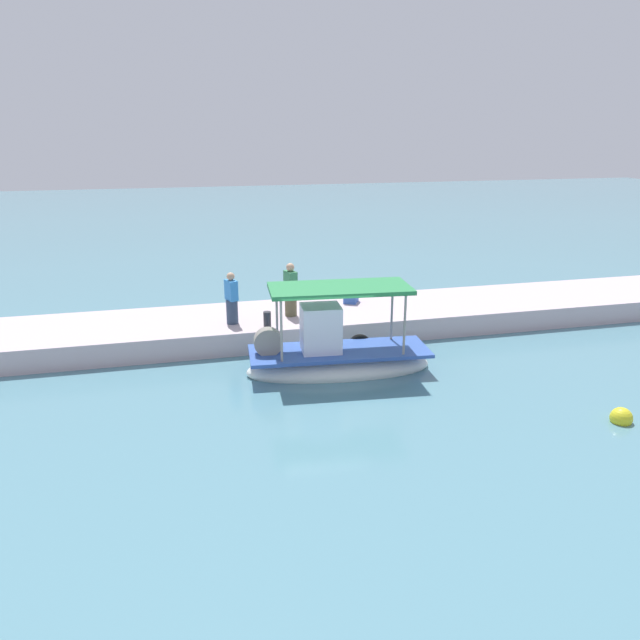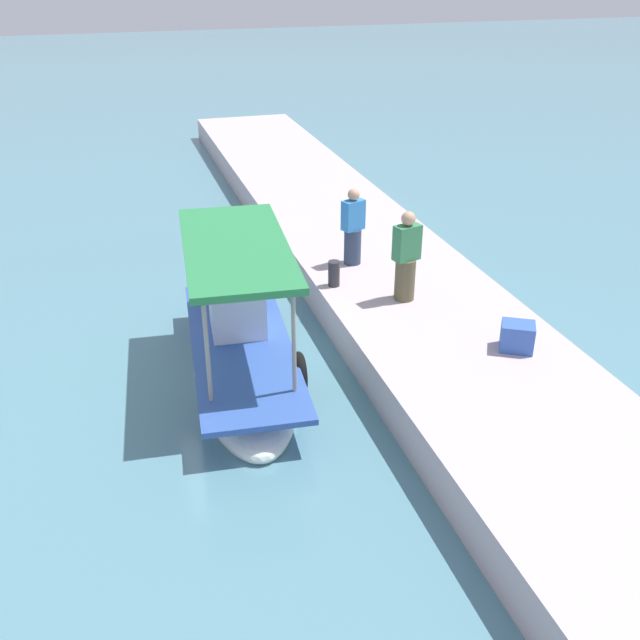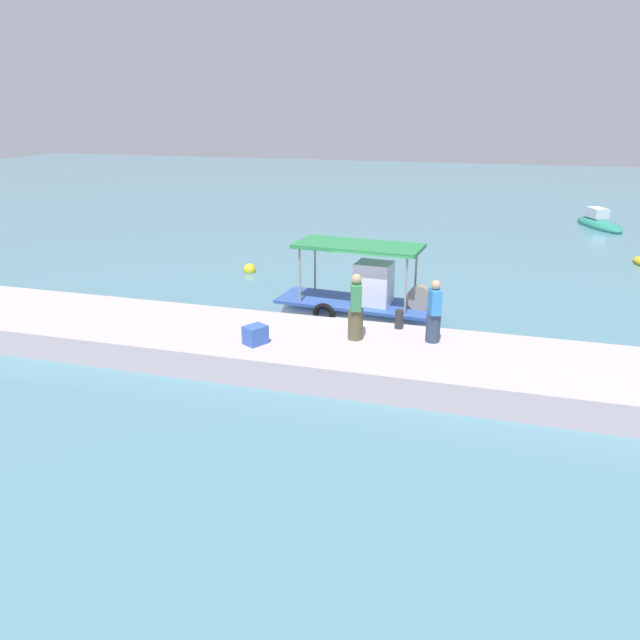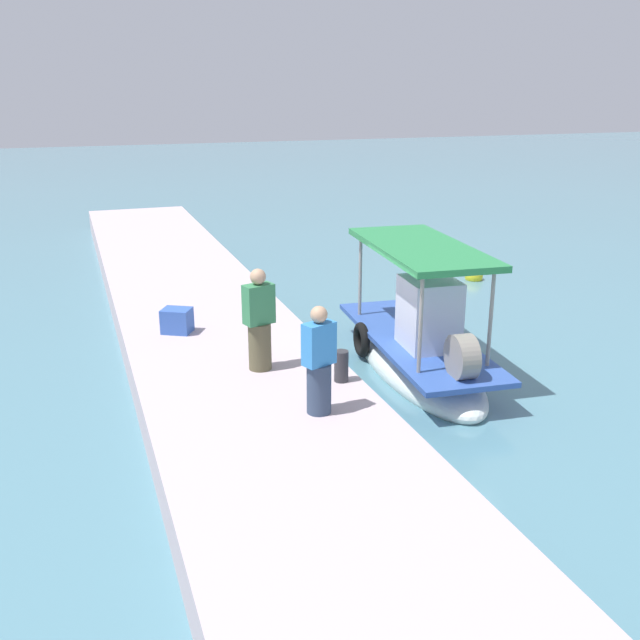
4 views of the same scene
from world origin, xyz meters
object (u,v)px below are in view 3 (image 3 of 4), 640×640
at_px(mooring_bollard, 399,319).
at_px(marker_buoy, 250,270).
at_px(main_fishing_boat, 360,308).
at_px(moored_boat_near, 599,224).
at_px(fisherman_near_bollard, 356,310).
at_px(fisherman_by_crate, 434,314).
at_px(cargo_crate, 255,335).

relative_size(mooring_bollard, marker_buoy, 1.01).
distance_m(main_fishing_boat, moored_boat_near, 22.14).
relative_size(fisherman_near_bollard, mooring_bollard, 3.37).
height_order(fisherman_by_crate, moored_boat_near, fisherman_by_crate).
bearing_deg(moored_boat_near, fisherman_near_bollard, -111.46).
bearing_deg(marker_buoy, fisherman_by_crate, -42.65).
bearing_deg(fisherman_near_bollard, fisherman_by_crate, 10.96).
bearing_deg(fisherman_by_crate, mooring_bollard, 143.53).
relative_size(fisherman_near_bollard, fisherman_by_crate, 1.07).
xyz_separation_m(fisherman_near_bollard, cargo_crate, (-2.44, -1.07, -0.57)).
xyz_separation_m(fisherman_near_bollard, fisherman_by_crate, (2.01, 0.39, -0.05)).
distance_m(fisherman_near_bollard, fisherman_by_crate, 2.04).
xyz_separation_m(fisherman_by_crate, marker_buoy, (-8.48, 7.81, -1.40)).
height_order(marker_buoy, moored_boat_near, moored_boat_near).
bearing_deg(mooring_bollard, cargo_crate, -147.17).
relative_size(cargo_crate, marker_buoy, 1.06).
distance_m(mooring_bollard, cargo_crate, 4.08).
bearing_deg(moored_boat_near, fisherman_by_crate, -107.33).
distance_m(fisherman_near_bollard, mooring_bollard, 1.61).
distance_m(fisherman_near_bollard, moored_boat_near, 25.04).
xyz_separation_m(fisherman_by_crate, mooring_bollard, (-1.02, 0.75, -0.50)).
bearing_deg(mooring_bollard, main_fishing_boat, 125.55).
bearing_deg(fisherman_near_bollard, mooring_bollard, 48.99).
bearing_deg(fisherman_near_bollard, marker_buoy, 128.29).
xyz_separation_m(cargo_crate, moored_boat_near, (11.58, 24.34, -0.80)).
distance_m(main_fishing_boat, cargo_crate, 4.86).
distance_m(fisherman_by_crate, mooring_bollard, 1.36).
bearing_deg(moored_boat_near, main_fishing_boat, -116.21).
height_order(mooring_bollard, moored_boat_near, mooring_bollard).
distance_m(fisherman_by_crate, cargo_crate, 4.71).
bearing_deg(fisherman_by_crate, main_fishing_boat, 131.13).
bearing_deg(main_fishing_boat, cargo_crate, -111.98).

